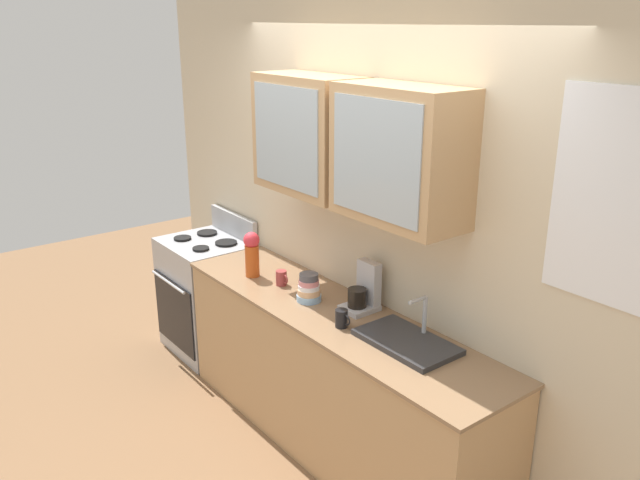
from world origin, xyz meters
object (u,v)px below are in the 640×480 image
stove_range (207,295)px  vase (252,253)px  bowl_stack (309,289)px  coffee_maker (364,292)px  cup_near_bowls (282,278)px  sink_faucet (407,341)px  cup_near_sink (342,318)px

stove_range → vase: 1.02m
bowl_stack → vase: 0.56m
stove_range → coffee_maker: coffee_maker is taller
bowl_stack → coffee_maker: bearing=31.9°
vase → coffee_maker: 0.87m
stove_range → bowl_stack: (1.37, -0.01, 0.52)m
bowl_stack → coffee_maker: (0.29, 0.18, 0.03)m
stove_range → cup_near_bowls: size_ratio=10.11×
sink_faucet → cup_near_sink: sink_faucet is taller
sink_faucet → bowl_stack: sink_faucet is taller
cup_near_sink → sink_faucet: bearing=21.7°
bowl_stack → cup_near_sink: bowl_stack is taller
bowl_stack → cup_near_sink: bearing=-9.8°
cup_near_sink → coffee_maker: bearing=112.8°
sink_faucet → coffee_maker: size_ratio=1.85×
bowl_stack → vase: bearing=-173.8°
sink_faucet → bowl_stack: size_ratio=3.09×
sink_faucet → vase: size_ratio=1.76×
cup_near_bowls → vase: bearing=-165.2°
stove_range → coffee_maker: size_ratio=3.74×
stove_range → sink_faucet: 2.18m
cup_near_sink → coffee_maker: (-0.11, 0.25, 0.06)m
sink_faucet → coffee_maker: (-0.47, 0.11, 0.09)m
vase → stove_range: bearing=174.8°
stove_range → cup_near_bowls: 1.17m
cup_near_sink → coffee_maker: 0.28m
sink_faucet → bowl_stack: (-0.76, -0.08, 0.06)m
sink_faucet → cup_near_bowls: size_ratio=5.01×
vase → coffee_maker: vase is taller
cup_near_sink → cup_near_bowls: size_ratio=1.01×
stove_range → sink_faucet: sink_faucet is taller
cup_near_bowls → coffee_maker: (0.59, 0.18, 0.06)m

